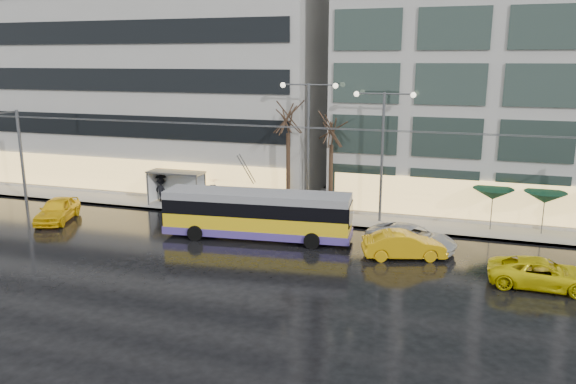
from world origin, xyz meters
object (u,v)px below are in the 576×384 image
at_px(bus_shelter, 173,180).
at_px(street_lamp_near, 308,131).
at_px(taxi_a, 57,210).
at_px(trolleybus, 257,216).

xyz_separation_m(bus_shelter, street_lamp_near, (10.38, 0.11, 4.03)).
height_order(street_lamp_near, taxi_a, street_lamp_near).
distance_m(street_lamp_near, taxi_a, 17.77).
height_order(trolleybus, street_lamp_near, street_lamp_near).
xyz_separation_m(trolleybus, taxi_a, (-14.21, -0.57, -0.63)).
bearing_deg(bus_shelter, trolleybus, -32.17).
bearing_deg(taxi_a, trolleybus, -16.38).
bearing_deg(bus_shelter, street_lamp_near, 0.63).
height_order(trolleybus, bus_shelter, trolleybus).
distance_m(bus_shelter, taxi_a, 8.24).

